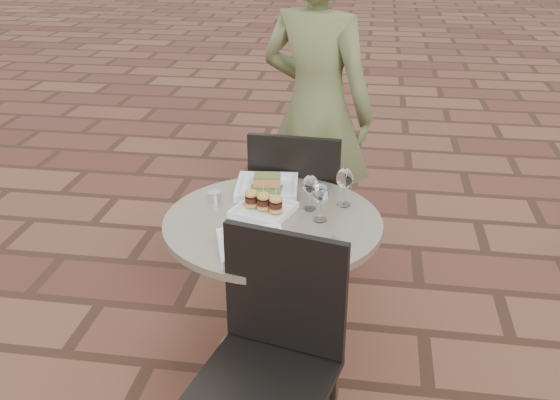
# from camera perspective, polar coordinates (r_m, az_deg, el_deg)

# --- Properties ---
(ground) EXTENTS (60.00, 60.00, 0.00)m
(ground) POSITION_cam_1_polar(r_m,az_deg,el_deg) (2.86, 4.77, -16.27)
(ground) COLOR brown
(ground) RESTS_ON ground
(cafe_table) EXTENTS (0.90, 0.90, 0.73)m
(cafe_table) POSITION_cam_1_polar(r_m,az_deg,el_deg) (2.68, -0.64, -6.45)
(cafe_table) COLOR gray
(cafe_table) RESTS_ON ground
(chair_far) EXTENTS (0.46, 0.46, 0.93)m
(chair_far) POSITION_cam_1_polar(r_m,az_deg,el_deg) (3.13, 1.58, -0.12)
(chair_far) COLOR black
(chair_far) RESTS_ON ground
(chair_near) EXTENTS (0.53, 0.53, 0.93)m
(chair_near) POSITION_cam_1_polar(r_m,az_deg,el_deg) (2.17, -0.62, -13.07)
(chair_near) COLOR black
(chair_near) RESTS_ON ground
(diner) EXTENTS (0.76, 0.64, 1.78)m
(diner) POSITION_cam_1_polar(r_m,az_deg,el_deg) (3.38, 3.37, 8.08)
(diner) COLOR #5E6537
(diner) RESTS_ON ground
(plate_salmon) EXTENTS (0.30, 0.30, 0.08)m
(plate_salmon) POSITION_cam_1_polar(r_m,az_deg,el_deg) (2.81, -1.20, 1.30)
(plate_salmon) COLOR white
(plate_salmon) RESTS_ON cafe_table
(plate_sliders) EXTENTS (0.28, 0.28, 0.15)m
(plate_sliders) POSITION_cam_1_polar(r_m,az_deg,el_deg) (2.60, -1.52, -0.53)
(plate_sliders) COLOR white
(plate_sliders) RESTS_ON cafe_table
(plate_tuna) EXTENTS (0.32, 0.32, 0.03)m
(plate_tuna) POSITION_cam_1_polar(r_m,az_deg,el_deg) (2.34, -2.56, -4.13)
(plate_tuna) COLOR white
(plate_tuna) RESTS_ON cafe_table
(wine_glass_right) EXTENTS (0.07, 0.07, 0.16)m
(wine_glass_right) POSITION_cam_1_polar(r_m,az_deg,el_deg) (2.51, 3.74, 0.51)
(wine_glass_right) COLOR white
(wine_glass_right) RESTS_ON cafe_table
(wine_glass_mid) EXTENTS (0.07, 0.07, 0.16)m
(wine_glass_mid) POSITION_cam_1_polar(r_m,az_deg,el_deg) (2.60, 2.78, 1.35)
(wine_glass_mid) COLOR white
(wine_glass_mid) RESTS_ON cafe_table
(wine_glass_far) EXTENTS (0.07, 0.07, 0.17)m
(wine_glass_far) POSITION_cam_1_polar(r_m,az_deg,el_deg) (2.64, 5.94, 1.92)
(wine_glass_far) COLOR white
(wine_glass_far) RESTS_ON cafe_table
(steel_ramekin) EXTENTS (0.07, 0.07, 0.04)m
(steel_ramekin) POSITION_cam_1_polar(r_m,az_deg,el_deg) (2.72, -6.02, 0.34)
(steel_ramekin) COLOR silver
(steel_ramekin) RESTS_ON cafe_table
(cutlery_set) EXTENTS (0.13, 0.22, 0.00)m
(cutlery_set) POSITION_cam_1_polar(r_m,az_deg,el_deg) (2.37, 4.60, -4.25)
(cutlery_set) COLOR silver
(cutlery_set) RESTS_ON cafe_table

